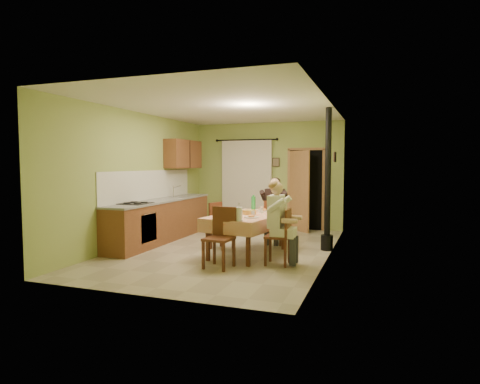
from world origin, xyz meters
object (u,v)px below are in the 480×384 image
at_px(dining_table, 248,235).
at_px(chair_far, 274,231).
at_px(chair_right, 278,248).
at_px(man_right, 278,213).
at_px(chair_near, 219,250).
at_px(chair_left, 221,234).
at_px(stove_flue, 328,199).
at_px(man_far, 275,203).

distance_m(dining_table, chair_far, 1.15).
height_order(chair_right, man_right, man_right).
distance_m(dining_table, man_right, 1.01).
distance_m(chair_near, chair_right, 1.01).
xyz_separation_m(chair_right, chair_left, (-1.39, 0.87, -0.00)).
distance_m(chair_far, stove_flue, 1.36).
xyz_separation_m(chair_right, man_right, (-0.01, -0.00, 0.59)).
bearing_deg(chair_left, man_far, 150.14).
relative_size(chair_near, chair_left, 1.07).
bearing_deg(dining_table, chair_near, -89.07).
bearing_deg(stove_flue, chair_near, -127.49).
xyz_separation_m(chair_near, chair_left, (-0.52, 1.39, -0.00)).
bearing_deg(stove_flue, chair_far, 169.58).
height_order(dining_table, stove_flue, stove_flue).
relative_size(chair_right, stove_flue, 0.34).
xyz_separation_m(chair_right, stove_flue, (0.63, 1.44, 0.74)).
height_order(chair_far, man_right, man_right).
relative_size(chair_near, chair_right, 1.04).
height_order(chair_right, man_far, man_far).
distance_m(dining_table, chair_left, 0.77).
xyz_separation_m(man_far, man_right, (0.48, -1.66, 0.00)).
relative_size(chair_far, chair_left, 1.01).
bearing_deg(chair_near, man_far, -93.77).
xyz_separation_m(man_right, stove_flue, (0.64, 1.44, 0.15)).
bearing_deg(man_far, dining_table, -102.74).
height_order(dining_table, chair_left, chair_left).
relative_size(chair_left, man_right, 0.67).
xyz_separation_m(chair_left, man_right, (1.38, -0.87, 0.59)).
relative_size(chair_near, man_right, 0.71).
bearing_deg(chair_far, chair_right, -75.08).
height_order(chair_far, chair_near, chair_near).
relative_size(chair_right, man_far, 0.68).
bearing_deg(chair_far, stove_flue, -12.29).
bearing_deg(man_far, chair_right, -75.19).
bearing_deg(chair_far, man_far, 90.00).
relative_size(chair_left, stove_flue, 0.33).
distance_m(dining_table, chair_right, 0.89).
distance_m(chair_near, man_far, 2.28).
xyz_separation_m(dining_table, stove_flue, (1.34, 0.91, 0.64)).
distance_m(chair_far, chair_right, 1.72).
bearing_deg(stove_flue, chair_right, -113.56).
xyz_separation_m(chair_left, stove_flue, (2.02, 0.57, 0.74)).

